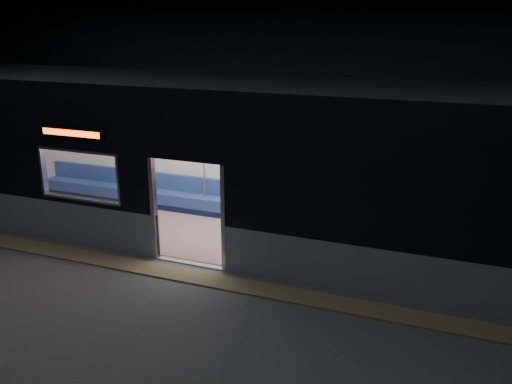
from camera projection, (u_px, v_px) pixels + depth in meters
The scene contains 7 objects.
station_floor at pixel (162, 288), 9.50m from camera, with size 24.00×14.00×0.01m, color #47494C.
station_envelope at pixel (149, 76), 8.37m from camera, with size 24.00×14.00×5.00m.
tactile_strip at pixel (177, 274), 9.98m from camera, with size 22.80×0.50×0.03m, color #8C7F59.
metro_car at pixel (221, 153), 11.18m from camera, with size 18.00×3.04×3.35m.
passenger at pixel (282, 194), 12.05m from camera, with size 0.37×0.64×1.31m.
handbag at pixel (278, 201), 11.91m from camera, with size 0.25×0.21×0.12m, color black.
transit_map at pixel (478, 179), 10.74m from camera, with size 0.99×0.03×0.65m, color white.
Camera 1 is at (4.63, -7.34, 4.53)m, focal length 38.00 mm.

